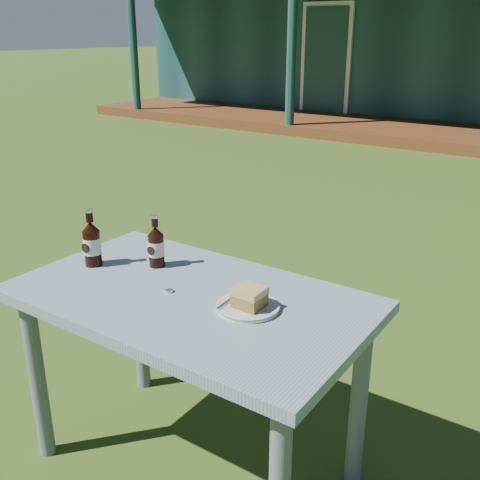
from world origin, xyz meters
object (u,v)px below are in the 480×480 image
Objects in this scene: plate at (248,307)px; cola_bottle_near at (156,246)px; cake_slice at (249,297)px; cola_bottle_far at (92,243)px; cafe_table at (190,321)px.

plate is 1.03× the size of cola_bottle_near.
cake_slice is 0.68m from cola_bottle_far.
cafe_table is at bearing -174.49° from plate.
cola_bottle_far is at bearing -177.36° from plate.
cola_bottle_far reaches higher than plate.
cola_bottle_near reaches higher than cake_slice.
cake_slice is at bearing 2.37° from cola_bottle_far.
cola_bottle_near is 0.91× the size of cola_bottle_far.
cake_slice is (0.23, 0.02, 0.15)m from cafe_table.
cola_bottle_near is (-0.48, 0.10, 0.03)m from cake_slice.
plate is at bearing -11.48° from cola_bottle_near.
cola_bottle_far is (-0.68, -0.03, 0.04)m from cake_slice.
cafe_table is 5.50× the size of cola_bottle_far.
cola_bottle_far is (-0.45, -0.01, 0.19)m from cafe_table.
cola_bottle_near reaches higher than plate.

